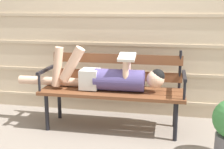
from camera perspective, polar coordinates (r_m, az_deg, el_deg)
ground_plane at (r=3.35m, az=-0.32°, el=-10.87°), size 12.00×12.00×0.00m
house_siding at (r=3.71m, az=1.71°, el=11.35°), size 4.97×0.08×2.50m
park_bench at (r=3.34m, az=0.23°, el=-2.06°), size 1.59×0.51×0.88m
reclining_person at (r=3.26m, az=-1.08°, el=-0.53°), size 1.70×0.26×0.50m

